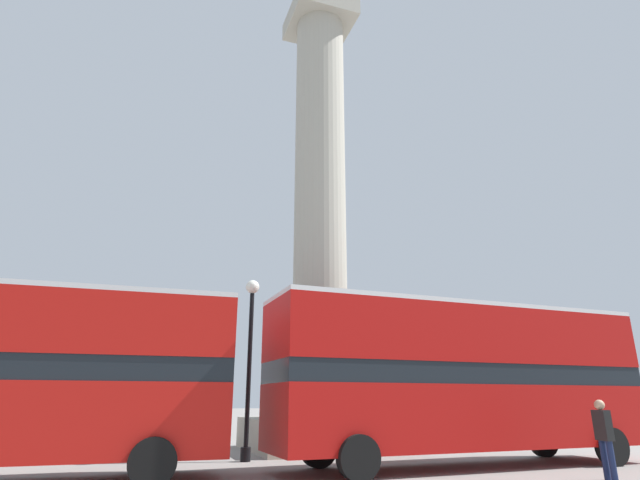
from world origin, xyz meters
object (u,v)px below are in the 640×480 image
at_px(equestrian_statue, 97,406).
at_px(pedestrian_near_lamp, 604,434).
at_px(street_lamp, 250,352).
at_px(monument_column, 320,246).
at_px(bus_a, 461,375).

distance_m(equestrian_statue, pedestrian_near_lamp, 18.19).
bearing_deg(street_lamp, monument_column, 39.99).
xyz_separation_m(equestrian_statue, pedestrian_near_lamp, (11.73, -13.89, -0.52)).
relative_size(equestrian_statue, street_lamp, 1.02).
relative_size(monument_column, pedestrian_near_lamp, 11.89).
distance_m(equestrian_statue, street_lamp, 8.97).
relative_size(equestrian_statue, pedestrian_near_lamp, 3.22).
bearing_deg(equestrian_statue, monument_column, -9.50).
height_order(street_lamp, pedestrian_near_lamp, street_lamp).
height_order(monument_column, street_lamp, monument_column).
relative_size(bus_a, equestrian_statue, 1.99).
xyz_separation_m(monument_column, street_lamp, (-3.34, -2.80, -4.67)).
xyz_separation_m(monument_column, equestrian_statue, (-8.04, 4.65, -6.34)).
relative_size(monument_column, equestrian_statue, 3.69).
relative_size(bus_a, street_lamp, 2.04).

